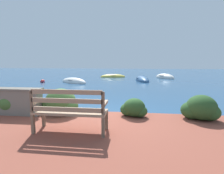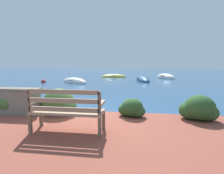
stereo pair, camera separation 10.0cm
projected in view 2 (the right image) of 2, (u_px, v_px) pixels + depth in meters
name	position (u px, v px, depth m)	size (l,w,h in m)	color
ground_plane	(98.00, 118.00, 5.22)	(80.00, 80.00, 0.00)	navy
park_bench	(66.00, 110.00, 3.58)	(1.52, 0.48, 0.93)	brown
stone_wall	(9.00, 101.00, 4.91)	(1.85, 0.39, 0.74)	slate
hedge_clump_far_left	(10.00, 103.00, 5.04)	(0.91, 0.66, 0.62)	#426B33
hedge_clump_left	(59.00, 103.00, 4.91)	(1.06, 0.77, 0.72)	#426B33
hedge_clump_centre	(132.00, 109.00, 4.67)	(0.73, 0.52, 0.49)	#284C23
hedge_clump_right	(199.00, 109.00, 4.39)	(0.93, 0.67, 0.64)	#284C23
rowboat_nearest	(74.00, 82.00, 14.21)	(2.82, 2.22, 0.74)	silver
rowboat_mid	(143.00, 80.00, 15.70)	(1.53, 3.25, 0.72)	#2D517A
rowboat_far	(166.00, 78.00, 18.14)	(2.25, 2.72, 0.85)	silver
rowboat_outer	(114.00, 77.00, 19.47)	(2.89, 1.44, 0.61)	#DBC64C
mooring_buoy	(43.00, 82.00, 14.49)	(0.40, 0.40, 0.36)	red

